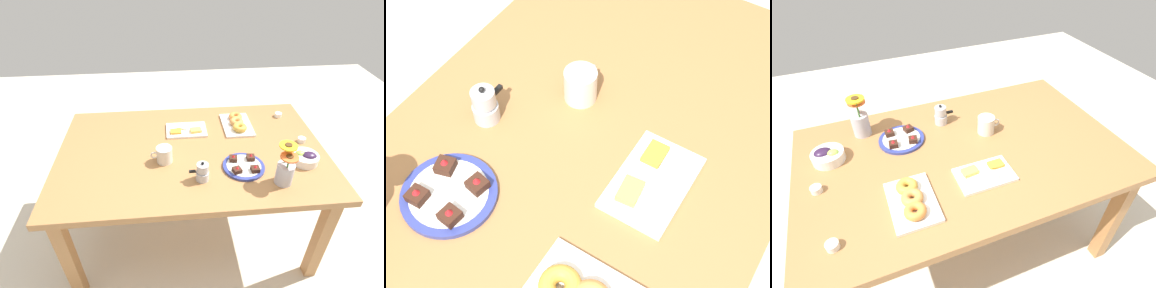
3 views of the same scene
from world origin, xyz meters
TOP-DOWN VIEW (x-y plane):
  - ground_plane at (0.00, 0.00)m, footprint 6.00×6.00m
  - dining_table at (0.00, 0.00)m, footprint 1.60×1.00m
  - coffee_mug at (0.17, 0.10)m, footprint 0.12×0.09m
  - grape_bowl at (-0.63, 0.18)m, footprint 0.15×0.15m
  - cheese_platter at (0.02, -0.20)m, footprint 0.26×0.17m
  - croissant_platter at (-0.33, -0.23)m, footprint 0.19×0.28m
  - jam_cup_honey at (-0.69, -0.02)m, footprint 0.05×0.05m
  - jam_cup_berry at (-0.64, -0.33)m, footprint 0.05×0.05m
  - dessert_plate at (-0.27, 0.19)m, footprint 0.23×0.23m
  - flower_vase at (-0.45, 0.33)m, footprint 0.09×0.13m
  - moka_pot at (-0.03, 0.27)m, footprint 0.11×0.07m

SIDE VIEW (x-z plane):
  - ground_plane at x=0.00m, z-range 0.00..0.00m
  - dining_table at x=0.00m, z-range 0.28..1.02m
  - cheese_platter at x=0.02m, z-range 0.73..0.77m
  - dessert_plate at x=-0.27m, z-range 0.72..0.78m
  - jam_cup_honey at x=-0.69m, z-range 0.74..0.77m
  - jam_cup_berry at x=-0.64m, z-range 0.74..0.77m
  - croissant_platter at x=-0.33m, z-range 0.74..0.79m
  - grape_bowl at x=-0.63m, z-range 0.74..0.80m
  - coffee_mug at x=0.17m, z-range 0.74..0.84m
  - moka_pot at x=-0.03m, z-range 0.73..0.85m
  - flower_vase at x=-0.45m, z-range 0.70..0.94m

